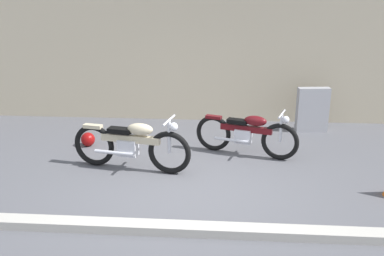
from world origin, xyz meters
TOP-DOWN VIEW (x-y plane):
  - ground_plane at (0.00, 0.00)m, footprint 40.00×40.00m
  - building_wall at (0.00, 3.97)m, footprint 18.00×0.30m
  - curb_strip at (0.00, -1.26)m, footprint 18.00×0.24m
  - stone_marker at (2.50, 3.13)m, footprint 0.71×0.28m
  - helmet at (-2.15, 1.83)m, footprint 0.28×0.28m
  - motorcycle_cream at (-1.02, 0.73)m, footprint 2.14×0.67m
  - motorcycle_maroon at (1.00, 1.57)m, footprint 1.92×0.82m

SIDE VIEW (x-z plane):
  - ground_plane at x=0.00m, z-range 0.00..0.00m
  - curb_strip at x=0.00m, z-range 0.00..0.12m
  - helmet at x=-2.15m, z-range 0.00..0.28m
  - motorcycle_maroon at x=1.00m, z-range -0.02..0.88m
  - motorcycle_cream at x=-1.02m, z-range -0.02..0.95m
  - stone_marker at x=2.50m, z-range 0.00..0.99m
  - building_wall at x=0.00m, z-range 0.00..3.48m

